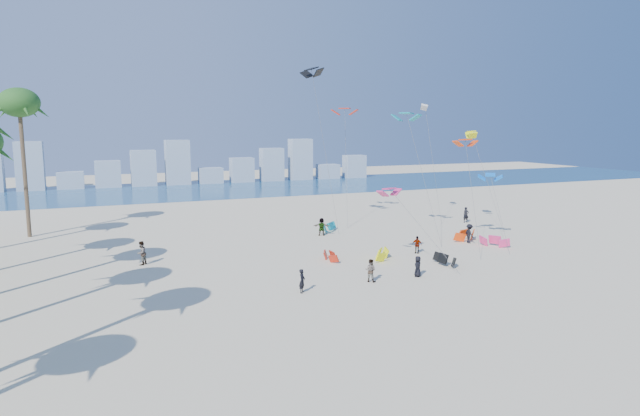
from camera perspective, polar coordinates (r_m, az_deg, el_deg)
name	(u,v)px	position (r m, az deg, el deg)	size (l,w,h in m)	color
ground	(386,339)	(29.24, 6.87, -13.47)	(220.00, 220.00, 0.00)	beige
ocean	(179,190)	(97.09, -14.54, 1.79)	(220.00, 220.00, 0.00)	navy
kitesurfer_near	(302,281)	(36.39, -1.88, -7.63)	(0.58, 0.38, 1.60)	black
kitesurfer_mid	(370,270)	(39.03, 5.29, -6.51)	(0.80, 0.62, 1.64)	gray
kitesurfers_far	(355,237)	(50.30, 3.65, -3.00)	(36.90, 18.01, 1.91)	black
grounded_kites	(416,243)	(50.38, 9.97, -3.62)	(17.70, 19.11, 0.96)	red
flying_kites	(395,116)	(56.86, 7.88, 9.48)	(19.40, 27.64, 17.33)	#F03581
distant_skyline	(164,169)	(106.52, -16.01, 3.98)	(85.00, 3.00, 8.40)	#9EADBF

